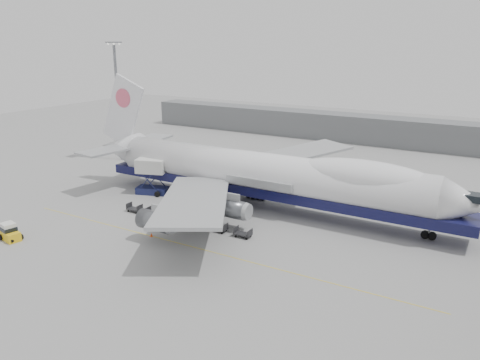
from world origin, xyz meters
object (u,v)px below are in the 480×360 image
Objects in this scene: catering_truck at (152,174)px; ground_worker at (0,231)px; airliner at (267,174)px; baggage_tug at (10,232)px.

catering_truck is 25.83m from ground_worker.
airliner is at bearing -8.92° from catering_truck.
airliner is 38.51× the size of ground_worker.
catering_truck is 25.27m from baggage_tug.
baggage_tug is (-3.45, -24.91, -2.44)m from catering_truck.
baggage_tug is at bearing -60.64° from ground_worker.
airliner is 37.46m from baggage_tug.
airliner is 20.95m from catering_truck.
airliner is at bearing -19.72° from ground_worker.
baggage_tug reaches higher than ground_worker.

